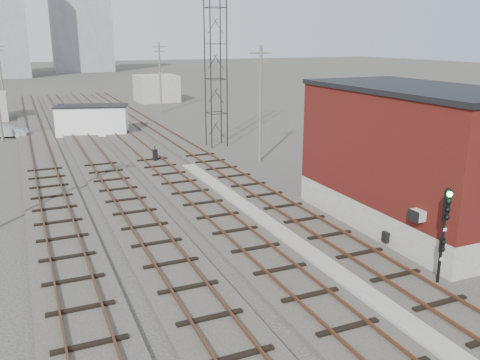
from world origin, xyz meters
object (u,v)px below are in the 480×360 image
signal_mast (444,230)px  switch_stand (155,155)px  car_silver (7,131)px  site_trailer (92,120)px

signal_mast → switch_stand: 25.33m
switch_stand → car_silver: bearing=107.2°
site_trailer → switch_stand: bearing=-63.8°
switch_stand → site_trailer: bearing=84.3°
switch_stand → car_silver: 19.55m
site_trailer → car_silver: bearing=-176.6°
signal_mast → site_trailer: bearing=101.2°
site_trailer → car_silver: site_trailer is taller
switch_stand → site_trailer: size_ratio=0.17×
switch_stand → signal_mast: bearing=-94.8°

